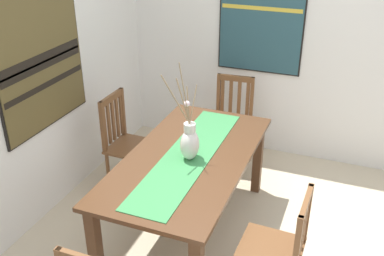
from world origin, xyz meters
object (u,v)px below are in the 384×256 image
centerpiece_vase (190,142)px  chair_0 (126,141)px  chair_1 (232,120)px  dining_table (189,168)px  chair_3 (280,248)px  painting_on_side_wall (262,14)px  painting_on_back_wall (39,54)px

centerpiece_vase → chair_0: bearing=60.3°
chair_0 → chair_1: chair_0 is taller
dining_table → chair_3: chair_3 is taller
dining_table → chair_3: bearing=-119.0°
chair_0 → painting_on_side_wall: bearing=-38.0°
chair_1 → chair_0: bearing=136.3°
centerpiece_vase → painting_on_back_wall: (0.03, 1.33, 0.54)m
chair_0 → chair_3: 1.91m
chair_0 → dining_table: bearing=-118.5°
chair_1 → painting_on_side_wall: painting_on_side_wall is taller
dining_table → painting_on_side_wall: (1.68, -0.13, 0.88)m
centerpiece_vase → chair_0: size_ratio=0.82×
chair_1 → chair_3: 1.96m
centerpiece_vase → chair_0: 1.06m
centerpiece_vase → painting_on_side_wall: size_ratio=0.65×
centerpiece_vase → painting_on_back_wall: 1.43m
painting_on_back_wall → dining_table: bearing=-89.6°
chair_1 → dining_table: bearing=-178.8°
chair_3 → centerpiece_vase: bearing=62.3°
dining_table → centerpiece_vase: size_ratio=2.29×
painting_on_back_wall → painting_on_side_wall: (1.69, -1.43, 0.09)m
chair_3 → painting_on_back_wall: size_ratio=0.71×
chair_1 → painting_on_back_wall: (-1.30, 1.28, 0.96)m
chair_3 → painting_on_side_wall: bearing=18.4°
painting_on_back_wall → chair_0: bearing=-45.9°
chair_0 → chair_3: chair_0 is taller
dining_table → centerpiece_vase: centerpiece_vase is taller
chair_3 → painting_on_back_wall: 2.40m
dining_table → painting_on_side_wall: bearing=-4.4°
dining_table → centerpiece_vase: (-0.04, -0.02, 0.26)m
dining_table → chair_1: chair_1 is taller
painting_on_side_wall → painting_on_back_wall: bearing=139.7°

